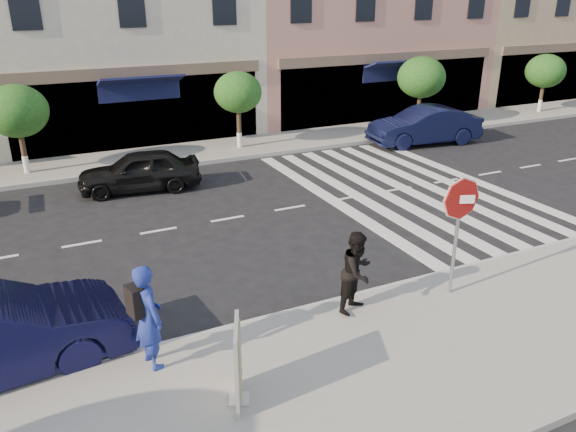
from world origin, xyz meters
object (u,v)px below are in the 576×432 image
object	(u,v)px
car_far_mid	(139,171)
poster_board	(238,365)
stop_sign	(460,211)
photographer	(148,316)
walker	(357,272)
car_far_right	(424,126)

from	to	relation	value
car_far_mid	poster_board	bearing A→B (deg)	3.67
stop_sign	photographer	world-z (taller)	stop_sign
stop_sign	poster_board	xyz separation A→B (m)	(-5.25, -1.23, -1.20)
photographer	poster_board	distance (m)	1.84
walker	poster_board	bearing A→B (deg)	179.04
stop_sign	walker	size ratio (longest dim) A/B	1.54
stop_sign	car_far_mid	size ratio (longest dim) A/B	0.66
stop_sign	car_far_mid	bearing A→B (deg)	137.04
photographer	car_far_right	bearing A→B (deg)	-66.95
stop_sign	car_far_right	distance (m)	13.29
walker	car_far_mid	bearing A→B (deg)	75.93
stop_sign	poster_board	distance (m)	5.53
poster_board	car_far_right	bearing A→B (deg)	64.98
photographer	car_far_mid	size ratio (longest dim) A/B	0.48
stop_sign	walker	bearing A→B (deg)	-165.03
walker	photographer	bearing A→B (deg)	152.86
car_far_mid	car_far_right	distance (m)	12.20
photographer	car_far_mid	bearing A→B (deg)	-24.40
poster_board	photographer	bearing A→B (deg)	145.67
poster_board	car_far_right	world-z (taller)	car_far_right
photographer	poster_board	bearing A→B (deg)	-160.36
photographer	walker	bearing A→B (deg)	-103.46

